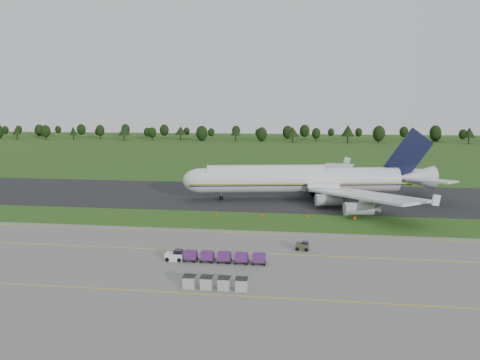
# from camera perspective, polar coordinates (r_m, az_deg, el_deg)

# --- Properties ---
(ground) EXTENTS (600.00, 600.00, 0.00)m
(ground) POSITION_cam_1_polar(r_m,az_deg,el_deg) (102.02, -2.42, -4.89)
(ground) COLOR #264C16
(ground) RESTS_ON ground
(apron) EXTENTS (300.00, 52.00, 0.06)m
(apron) POSITION_cam_1_polar(r_m,az_deg,el_deg) (70.26, -7.29, -11.56)
(apron) COLOR slate
(apron) RESTS_ON ground
(taxiway) EXTENTS (300.00, 40.00, 0.08)m
(taxiway) POSITION_cam_1_polar(r_m,az_deg,el_deg) (129.02, -0.28, -1.86)
(taxiway) COLOR black
(taxiway) RESTS_ON ground
(apron_markings) EXTENTS (300.00, 30.20, 0.01)m
(apron_markings) POSITION_cam_1_polar(r_m,az_deg,el_deg) (76.65, -5.94, -9.71)
(apron_markings) COLOR #DAC10C
(apron_markings) RESTS_ON apron
(tree_line) EXTENTS (531.21, 21.51, 11.65)m
(tree_line) POSITION_cam_1_polar(r_m,az_deg,el_deg) (316.52, 4.94, 5.82)
(tree_line) COLOR black
(tree_line) RESTS_ON ground
(aircraft) EXTENTS (67.48, 64.55, 18.87)m
(aircraft) POSITION_cam_1_polar(r_m,az_deg,el_deg) (123.77, 7.82, 0.09)
(aircraft) COLOR silver
(aircraft) RESTS_ON ground
(baggage_train) EXTENTS (16.17, 1.72, 1.65)m
(baggage_train) POSITION_cam_1_polar(r_m,az_deg,el_deg) (75.31, -3.22, -9.31)
(baggage_train) COLOR silver
(baggage_train) RESTS_ON apron
(utility_cart) EXTENTS (2.32, 1.56, 1.20)m
(utility_cart) POSITION_cam_1_polar(r_m,az_deg,el_deg) (81.89, 7.60, -8.06)
(utility_cart) COLOR #373927
(utility_cart) RESTS_ON apron
(uld_row) EXTENTS (8.88, 1.68, 1.66)m
(uld_row) POSITION_cam_1_polar(r_m,az_deg,el_deg) (65.09, -3.02, -12.40)
(uld_row) COLOR #9C9C9C
(uld_row) RESTS_ON apron
(edge_markers) EXTENTS (31.11, 0.30, 0.60)m
(edge_markers) POSITION_cam_1_polar(r_m,az_deg,el_deg) (104.70, 5.44, -4.40)
(edge_markers) COLOR #DB4006
(edge_markers) RESTS_ON ground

